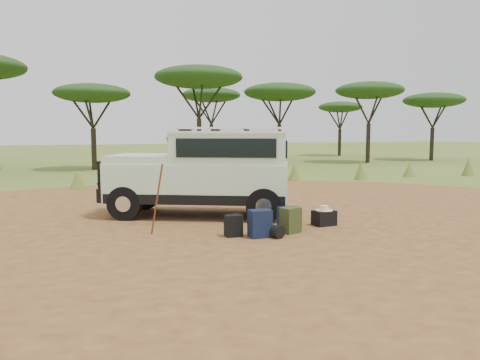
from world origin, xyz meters
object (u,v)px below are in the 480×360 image
object	(u,v)px
safari_vehicle	(205,173)
duffel_navy	(289,219)
backpack_olive	(290,220)
backpack_navy	(260,224)
backpack_black	(233,226)
hard_case	(324,218)
walking_staff	(157,199)

from	to	relation	value
safari_vehicle	duffel_navy	size ratio (longest dim) A/B	9.79
backpack_olive	backpack_navy	bearing A→B (deg)	169.53
safari_vehicle	backpack_navy	size ratio (longest dim) A/B	8.65
backpack_black	backpack_navy	bearing A→B (deg)	-31.52
safari_vehicle	duffel_navy	distance (m)	2.77
duffel_navy	hard_case	bearing A→B (deg)	7.41
walking_staff	backpack_navy	xyz separation A→B (m)	(1.94, -0.97, -0.47)
hard_case	backpack_navy	bearing A→B (deg)	-168.44
backpack_olive	hard_case	xyz separation A→B (m)	(1.09, 0.47, -0.10)
backpack_navy	backpack_olive	xyz separation A→B (m)	(0.77, 0.16, -0.01)
backpack_olive	duffel_navy	bearing A→B (deg)	45.94
backpack_olive	hard_case	world-z (taller)	backpack_olive
backpack_olive	duffel_navy	xyz separation A→B (m)	(0.13, 0.32, -0.02)
safari_vehicle	duffel_navy	xyz separation A→B (m)	(1.28, -2.30, -0.85)
safari_vehicle	backpack_black	world-z (taller)	safari_vehicle
safari_vehicle	hard_case	xyz separation A→B (m)	(2.24, -2.15, -0.92)
backpack_navy	backpack_olive	world-z (taller)	backpack_navy
hard_case	safari_vehicle	bearing A→B (deg)	129.07
backpack_black	duffel_navy	xyz separation A→B (m)	(1.38, 0.22, 0.02)
backpack_black	hard_case	xyz separation A→B (m)	(2.34, 0.37, -0.05)
walking_staff	backpack_black	distance (m)	1.70
backpack_black	duffel_navy	size ratio (longest dim) A/B	0.90
safari_vehicle	walking_staff	size ratio (longest dim) A/B	3.27
walking_staff	backpack_black	bearing A→B (deg)	-86.96
duffel_navy	hard_case	xyz separation A→B (m)	(0.96, 0.15, -0.08)
backpack_olive	hard_case	bearing A→B (deg)	1.13
duffel_navy	hard_case	size ratio (longest dim) A/B	1.02
walking_staff	backpack_navy	size ratio (longest dim) A/B	2.65
duffel_navy	walking_staff	bearing A→B (deg)	168.52
duffel_navy	hard_case	world-z (taller)	duffel_navy
backpack_olive	duffel_navy	distance (m)	0.34
duffel_navy	backpack_navy	bearing A→B (deg)	-153.55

